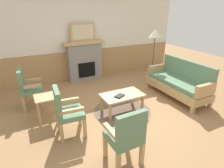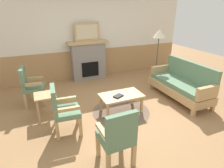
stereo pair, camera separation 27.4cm
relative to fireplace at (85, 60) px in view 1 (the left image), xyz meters
The scene contains 13 objects.
ground_plane 2.44m from the fireplace, 90.00° to the right, with size 14.00×14.00×0.00m, color #997047.
wall_back 0.70m from the fireplace, 90.00° to the left, with size 7.20×0.14×2.70m.
fireplace is the anchor object (origin of this frame).
framed_picture 0.91m from the fireplace, 90.00° to the left, with size 0.80×0.04×0.56m.
couch 3.02m from the fireplace, 53.01° to the right, with size 0.70×1.80×0.98m.
coffee_table 2.43m from the fireplace, 88.83° to the right, with size 0.96×0.56×0.44m.
round_rug 2.51m from the fireplace, 88.83° to the right, with size 1.35×1.35×0.01m, color brown.
book_on_table 2.49m from the fireplace, 91.27° to the right, with size 0.22×0.14×0.03m, color black.
armchair_near_fireplace 2.21m from the fireplace, 146.17° to the right, with size 0.53×0.53×0.98m.
armchair_by_window_left 3.00m from the fireplace, 115.89° to the right, with size 0.52×0.52×0.98m.
armchair_front_left 3.88m from the fireplace, 100.26° to the right, with size 0.49×0.49×0.98m.
side_table 2.52m from the fireplace, 128.40° to the right, with size 0.44×0.44×0.55m.
floor_lamp_by_couch 2.36m from the fireplace, 31.87° to the right, with size 0.36×0.36×1.68m.
Camera 1 is at (-1.90, -3.38, 2.30)m, focal length 29.87 mm.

